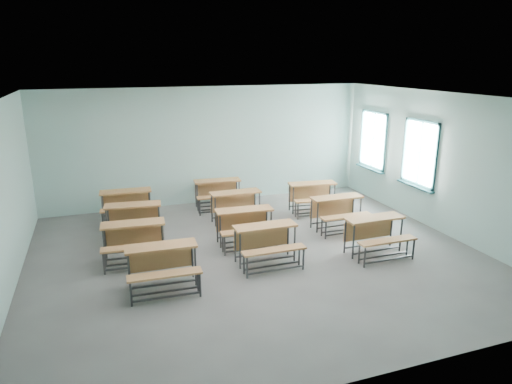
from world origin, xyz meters
The scene contains 12 objects.
room centered at (0.08, 0.03, 1.60)m, with size 9.04×8.04×3.24m.
desk_unit_r0c0 centered at (-2.02, -0.75, 0.52)m, with size 1.27×0.89×0.77m.
desk_unit_r0c1 centered at (0.05, -0.41, 0.52)m, with size 1.24×0.84×0.77m.
desk_unit_r0c2 centered at (2.33, -0.73, 0.52)m, with size 1.24×0.83×0.77m.
desk_unit_r1c0 centered at (-2.39, 0.59, 0.52)m, with size 1.30×0.93×0.77m.
desk_unit_r1c1 centered at (-0.03, 0.67, 0.52)m, with size 1.28×0.90×0.77m.
desk_unit_r1c2 centered at (2.32, 0.82, 0.52)m, with size 1.24×0.84×0.77m.
desk_unit_r2c0 centered at (-2.29, 1.83, 0.52)m, with size 1.33×0.98×0.77m.
desk_unit_r2c1 centered at (0.19, 2.02, 0.52)m, with size 1.25×0.85×0.77m.
desk_unit_r2c2 centered at (2.33, 2.15, 0.52)m, with size 1.33×0.98×0.77m.
desk_unit_r3c0 centered at (-2.35, 3.04, 0.52)m, with size 1.28×0.90×0.77m.
desk_unit_r3c1 centered at (0.05, 3.27, 0.52)m, with size 1.30×0.93×0.77m.
Camera 1 is at (-2.90, -8.14, 3.89)m, focal length 32.00 mm.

